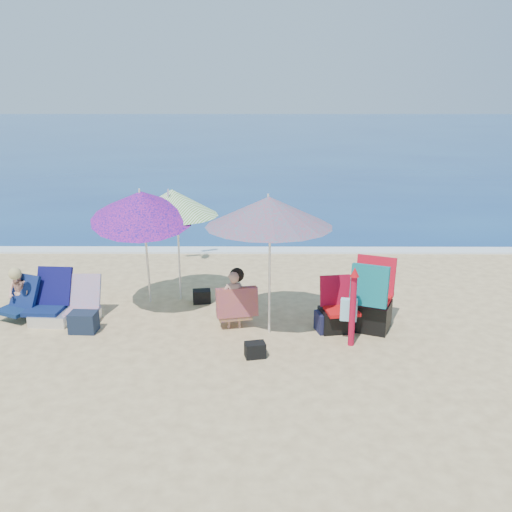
{
  "coord_description": "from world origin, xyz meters",
  "views": [
    {
      "loc": [
        -0.26,
        -7.46,
        3.62
      ],
      "look_at": [
        -0.3,
        1.0,
        1.1
      ],
      "focal_mm": 38.99,
      "sensor_mm": 36.0,
      "label": 1
    }
  ],
  "objects_px": {
    "camp_chair_left": "(336,315)",
    "umbrella_blue": "(142,205)",
    "umbrella_striped": "(172,203)",
    "camp_chair_right": "(370,304)",
    "chair_rainbow": "(83,309)",
    "umbrella_turquoise": "(269,212)",
    "person_left": "(19,293)",
    "furled_umbrella": "(353,303)",
    "chair_navy": "(51,308)",
    "person_center": "(235,300)"
  },
  "relations": [
    {
      "from": "furled_umbrella",
      "to": "person_center",
      "type": "height_order",
      "value": "furled_umbrella"
    },
    {
      "from": "umbrella_turquoise",
      "to": "person_center",
      "type": "bearing_deg",
      "value": 162.76
    },
    {
      "from": "umbrella_striped",
      "to": "camp_chair_right",
      "type": "xyz_separation_m",
      "value": [
        3.2,
        -1.12,
        -1.39
      ]
    },
    {
      "from": "umbrella_striped",
      "to": "camp_chair_left",
      "type": "bearing_deg",
      "value": -23.48
    },
    {
      "from": "chair_rainbow",
      "to": "camp_chair_left",
      "type": "xyz_separation_m",
      "value": [
        4.09,
        -0.37,
        0.07
      ]
    },
    {
      "from": "umbrella_blue",
      "to": "chair_rainbow",
      "type": "relative_size",
      "value": 3.2
    },
    {
      "from": "person_center",
      "to": "umbrella_turquoise",
      "type": "bearing_deg",
      "value": -17.24
    },
    {
      "from": "camp_chair_right",
      "to": "chair_navy",
      "type": "bearing_deg",
      "value": 176.51
    },
    {
      "from": "chair_rainbow",
      "to": "camp_chair_left",
      "type": "distance_m",
      "value": 4.11
    },
    {
      "from": "camp_chair_right",
      "to": "person_center",
      "type": "distance_m",
      "value": 2.12
    },
    {
      "from": "camp_chair_left",
      "to": "person_center",
      "type": "xyz_separation_m",
      "value": [
        -1.59,
        0.09,
        0.2
      ]
    },
    {
      "from": "person_center",
      "to": "umbrella_blue",
      "type": "bearing_deg",
      "value": 159.3
    },
    {
      "from": "chair_navy",
      "to": "camp_chair_right",
      "type": "xyz_separation_m",
      "value": [
        5.13,
        -0.31,
        0.2
      ]
    },
    {
      "from": "umbrella_turquoise",
      "to": "chair_rainbow",
      "type": "xyz_separation_m",
      "value": [
        -3.03,
        0.44,
        -1.73
      ]
    },
    {
      "from": "umbrella_turquoise",
      "to": "camp_chair_left",
      "type": "bearing_deg",
      "value": 3.67
    },
    {
      "from": "camp_chair_left",
      "to": "chair_navy",
      "type": "bearing_deg",
      "value": 175.59
    },
    {
      "from": "camp_chair_right",
      "to": "umbrella_striped",
      "type": "bearing_deg",
      "value": 160.74
    },
    {
      "from": "umbrella_striped",
      "to": "person_left",
      "type": "bearing_deg",
      "value": -164.8
    },
    {
      "from": "umbrella_blue",
      "to": "camp_chair_left",
      "type": "bearing_deg",
      "value": -12.1
    },
    {
      "from": "chair_rainbow",
      "to": "camp_chair_right",
      "type": "xyz_separation_m",
      "value": [
        4.62,
        -0.33,
        0.23
      ]
    },
    {
      "from": "person_center",
      "to": "person_left",
      "type": "distance_m",
      "value": 3.59
    },
    {
      "from": "umbrella_striped",
      "to": "person_center",
      "type": "relative_size",
      "value": 2.18
    },
    {
      "from": "chair_rainbow",
      "to": "furled_umbrella",
      "type": "bearing_deg",
      "value": -12.14
    },
    {
      "from": "umbrella_blue",
      "to": "person_center",
      "type": "distance_m",
      "value": 2.13
    },
    {
      "from": "chair_rainbow",
      "to": "person_left",
      "type": "distance_m",
      "value": 1.1
    },
    {
      "from": "umbrella_blue",
      "to": "camp_chair_left",
      "type": "relative_size",
      "value": 2.67
    },
    {
      "from": "umbrella_striped",
      "to": "camp_chair_left",
      "type": "height_order",
      "value": "umbrella_striped"
    },
    {
      "from": "umbrella_striped",
      "to": "umbrella_blue",
      "type": "relative_size",
      "value": 0.91
    },
    {
      "from": "umbrella_turquoise",
      "to": "person_left",
      "type": "bearing_deg",
      "value": 172.28
    },
    {
      "from": "person_left",
      "to": "furled_umbrella",
      "type": "bearing_deg",
      "value": -11.0
    },
    {
      "from": "umbrella_turquoise",
      "to": "umbrella_blue",
      "type": "relative_size",
      "value": 0.96
    },
    {
      "from": "camp_chair_left",
      "to": "umbrella_blue",
      "type": "bearing_deg",
      "value": 167.9
    },
    {
      "from": "furled_umbrella",
      "to": "person_left",
      "type": "relative_size",
      "value": 1.32
    },
    {
      "from": "person_center",
      "to": "umbrella_striped",
      "type": "bearing_deg",
      "value": 135.53
    },
    {
      "from": "camp_chair_left",
      "to": "person_left",
      "type": "xyz_separation_m",
      "value": [
        -5.16,
        0.49,
        0.16
      ]
    },
    {
      "from": "umbrella_turquoise",
      "to": "person_left",
      "type": "height_order",
      "value": "umbrella_turquoise"
    },
    {
      "from": "umbrella_striped",
      "to": "furled_umbrella",
      "type": "distance_m",
      "value": 3.5
    },
    {
      "from": "umbrella_striped",
      "to": "chair_rainbow",
      "type": "height_order",
      "value": "umbrella_striped"
    },
    {
      "from": "chair_navy",
      "to": "chair_rainbow",
      "type": "distance_m",
      "value": 0.51
    },
    {
      "from": "furled_umbrella",
      "to": "person_center",
      "type": "xyz_separation_m",
      "value": [
        -1.74,
        0.64,
        -0.21
      ]
    },
    {
      "from": "umbrella_blue",
      "to": "person_center",
      "type": "bearing_deg",
      "value": -20.7
    },
    {
      "from": "umbrella_turquoise",
      "to": "umbrella_blue",
      "type": "xyz_separation_m",
      "value": [
        -2.03,
        0.73,
        -0.05
      ]
    },
    {
      "from": "camp_chair_right",
      "to": "chair_rainbow",
      "type": "bearing_deg",
      "value": 175.96
    },
    {
      "from": "chair_rainbow",
      "to": "person_left",
      "type": "bearing_deg",
      "value": 173.64
    },
    {
      "from": "person_center",
      "to": "chair_rainbow",
      "type": "bearing_deg",
      "value": 173.77
    },
    {
      "from": "umbrella_turquoise",
      "to": "camp_chair_left",
      "type": "relative_size",
      "value": 2.56
    },
    {
      "from": "chair_navy",
      "to": "person_left",
      "type": "distance_m",
      "value": 0.61
    },
    {
      "from": "camp_chair_left",
      "to": "person_center",
      "type": "relative_size",
      "value": 0.9
    },
    {
      "from": "chair_navy",
      "to": "umbrella_turquoise",
      "type": "bearing_deg",
      "value": -6.81
    },
    {
      "from": "furled_umbrella",
      "to": "chair_rainbow",
      "type": "height_order",
      "value": "furled_umbrella"
    }
  ]
}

